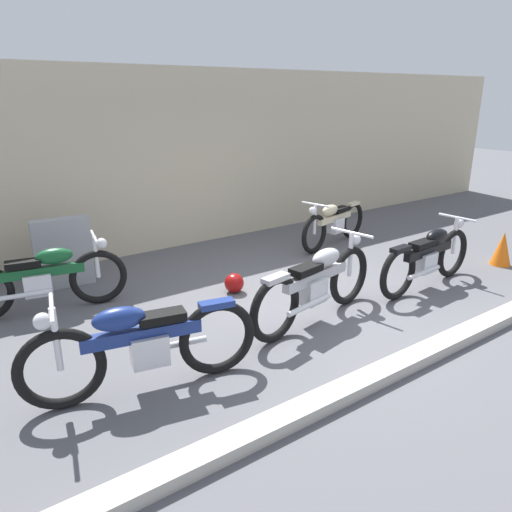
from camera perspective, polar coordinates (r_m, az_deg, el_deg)
The scene contains 11 objects.
ground_plane at distance 6.35m, azimuth 7.00°, elevation -6.02°, with size 40.00×40.00×0.00m, color #56565B.
building_wall at distance 8.83m, azimuth -8.62°, elevation 11.37°, with size 18.00×0.30×3.09m, color beige.
curb_strip at distance 5.37m, azimuth 18.96°, elevation -11.13°, with size 18.00×0.24×0.12m, color #B7B2A8.
stone_marker at distance 7.35m, azimuth -21.96°, elevation 0.36°, with size 0.78×0.20×1.00m, color #9E9EA3.
helmet at distance 6.71m, azimuth -2.61°, elevation -3.23°, with size 0.27×0.27×0.27m, color maroon.
traffic_cone at distance 8.70m, azimuth 27.26°, elevation 0.79°, with size 0.32×0.32×0.55m, color orange.
motorcycle_silver at distance 5.81m, azimuth 7.21°, elevation -3.29°, with size 2.19×0.71×0.99m.
motorcycle_cream at distance 8.84m, azimuth 9.26°, elevation 3.94°, with size 1.94×0.70×0.88m.
motorcycle_black at distance 7.21m, azimuth 19.82°, elevation -0.10°, with size 2.10×0.59×0.94m.
motorcycle_blue at distance 4.56m, azimuth -13.51°, elevation -10.19°, with size 2.17×0.72×0.99m.
motorcycle_green at distance 6.56m, azimuth -24.00°, elevation -2.49°, with size 2.07×0.65×0.94m.
Camera 1 is at (-3.93, -4.24, 2.64)m, focal length 33.62 mm.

